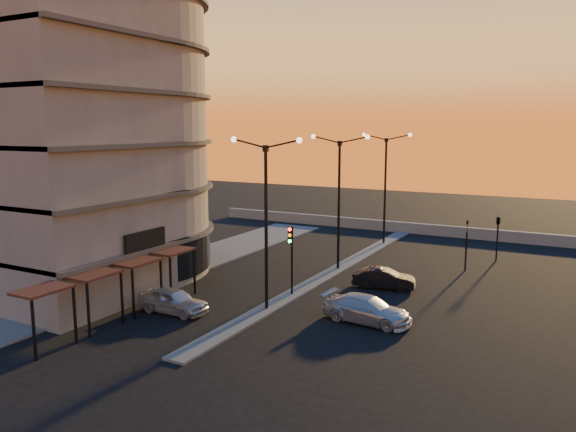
{
  "coord_description": "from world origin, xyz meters",
  "views": [
    {
      "loc": [
        15.14,
        -25.73,
        10.07
      ],
      "look_at": [
        -1.56,
        5.41,
        4.39
      ],
      "focal_mm": 35.0,
      "sensor_mm": 36.0,
      "label": 1
    }
  ],
  "objects_px": {
    "streetlamp_mid": "(339,191)",
    "car_sedan": "(384,278)",
    "car_wagon": "(367,309)",
    "traffic_light_main": "(291,249)",
    "car_hatchback": "(173,300)"
  },
  "relations": [
    {
      "from": "car_hatchback",
      "to": "streetlamp_mid",
      "type": "bearing_deg",
      "value": -18.92
    },
    {
      "from": "streetlamp_mid",
      "to": "traffic_light_main",
      "type": "height_order",
      "value": "streetlamp_mid"
    },
    {
      "from": "streetlamp_mid",
      "to": "car_sedan",
      "type": "bearing_deg",
      "value": -33.4
    },
    {
      "from": "car_hatchback",
      "to": "car_wagon",
      "type": "bearing_deg",
      "value": -70.33
    },
    {
      "from": "car_hatchback",
      "to": "car_wagon",
      "type": "relative_size",
      "value": 0.86
    },
    {
      "from": "streetlamp_mid",
      "to": "car_sedan",
      "type": "xyz_separation_m",
      "value": [
        4.33,
        -2.85,
        -4.96
      ]
    },
    {
      "from": "traffic_light_main",
      "to": "car_sedan",
      "type": "bearing_deg",
      "value": 44.66
    },
    {
      "from": "streetlamp_mid",
      "to": "car_sedan",
      "type": "distance_m",
      "value": 7.17
    },
    {
      "from": "traffic_light_main",
      "to": "car_hatchback",
      "type": "relative_size",
      "value": 1.05
    },
    {
      "from": "streetlamp_mid",
      "to": "car_hatchback",
      "type": "relative_size",
      "value": 2.36
    },
    {
      "from": "traffic_light_main",
      "to": "car_wagon",
      "type": "relative_size",
      "value": 0.9
    },
    {
      "from": "streetlamp_mid",
      "to": "car_wagon",
      "type": "relative_size",
      "value": 2.02
    },
    {
      "from": "car_wagon",
      "to": "streetlamp_mid",
      "type": "bearing_deg",
      "value": 35.86
    },
    {
      "from": "car_sedan",
      "to": "car_wagon",
      "type": "distance_m",
      "value": 6.45
    },
    {
      "from": "traffic_light_main",
      "to": "car_sedan",
      "type": "distance_m",
      "value": 6.49
    }
  ]
}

